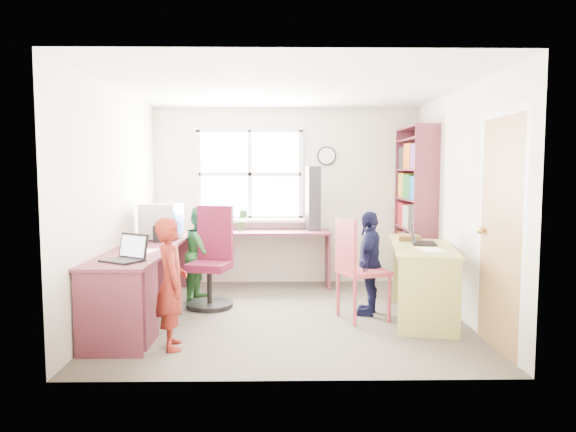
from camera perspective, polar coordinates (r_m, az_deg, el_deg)
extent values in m
cube|color=#4B443B|center=(5.58, 0.04, -11.14)|extent=(3.60, 3.40, 0.02)
cube|color=white|center=(5.43, 0.04, 14.21)|extent=(3.60, 3.40, 0.02)
cube|color=silver|center=(7.08, -0.18, 2.24)|extent=(3.60, 0.02, 2.40)
cube|color=silver|center=(3.67, 0.47, -0.33)|extent=(3.60, 0.02, 2.40)
cube|color=silver|center=(5.64, -18.68, 1.27)|extent=(0.02, 3.40, 2.40)
cube|color=silver|center=(5.69, 18.58, 1.31)|extent=(0.02, 3.40, 2.40)
cube|color=white|center=(7.06, -4.26, 4.66)|extent=(1.40, 0.01, 1.20)
cube|color=white|center=(7.05, -4.26, 4.66)|extent=(1.48, 0.04, 1.28)
cube|color=#A27846|center=(4.73, 22.46, -1.95)|extent=(0.02, 0.82, 2.00)
sphere|color=gold|center=(5.02, 20.60, -1.51)|extent=(0.07, 0.07, 0.07)
cylinder|color=black|center=(7.07, 4.31, 6.68)|extent=(0.26, 0.03, 0.26)
cylinder|color=white|center=(7.05, 4.33, 6.69)|extent=(0.22, 0.01, 0.22)
cube|color=maroon|center=(5.70, -15.27, -3.31)|extent=(0.60, 2.70, 0.03)
cube|color=maroon|center=(6.83, -2.25, -1.78)|extent=(1.65, 0.56, 0.03)
cube|color=maroon|center=(5.76, -15.18, -7.00)|extent=(0.56, 0.03, 0.72)
cube|color=maroon|center=(4.53, -19.36, -10.40)|extent=(0.56, 0.03, 0.72)
cube|color=maroon|center=(7.02, -12.52, -4.80)|extent=(0.56, 0.03, 0.72)
cube|color=maroon|center=(6.91, 4.43, -4.85)|extent=(0.03, 0.52, 0.72)
cube|color=maroon|center=(4.87, -17.97, -9.28)|extent=(0.54, 0.45, 0.72)
cube|color=tan|center=(5.51, 14.85, -3.49)|extent=(0.84, 1.40, 0.03)
cube|color=tan|center=(4.96, 15.42, -8.91)|extent=(0.56, 0.13, 0.73)
cube|color=tan|center=(6.20, 14.23, -6.10)|extent=(0.56, 0.13, 0.73)
cube|color=maroon|center=(6.30, 15.11, 0.36)|extent=(0.30, 0.02, 2.10)
cube|color=maroon|center=(7.27, 12.95, 1.00)|extent=(0.30, 0.02, 2.10)
cube|color=maroon|center=(6.79, 14.14, 9.48)|extent=(0.30, 1.00, 0.02)
cube|color=maroon|center=(6.93, 13.78, -7.49)|extent=(0.30, 1.00, 0.02)
cube|color=maroon|center=(6.86, 13.84, -4.55)|extent=(0.30, 1.00, 0.02)
cube|color=maroon|center=(6.81, 13.91, -1.40)|extent=(0.30, 1.00, 0.02)
cube|color=maroon|center=(6.77, 13.98, 1.80)|extent=(0.30, 1.00, 0.02)
cube|color=maroon|center=(6.77, 14.05, 5.01)|extent=(0.30, 1.00, 0.02)
cube|color=maroon|center=(6.78, 14.11, 8.23)|extent=(0.30, 1.00, 0.02)
cube|color=#AB181B|center=(6.61, 14.47, -6.80)|extent=(0.25, 0.28, 0.27)
cube|color=#185092|center=(6.91, 13.76, -6.21)|extent=(0.25, 0.30, 0.29)
cube|color=#1D7A2B|center=(7.20, 13.16, -5.69)|extent=(0.25, 0.26, 0.30)
cube|color=gold|center=(6.55, 14.54, -3.57)|extent=(0.25, 0.28, 0.30)
cube|color=#69307A|center=(6.85, 13.83, -3.11)|extent=(0.25, 0.30, 0.32)
cube|color=orange|center=(7.14, 13.22, -2.91)|extent=(0.25, 0.26, 0.29)
cube|color=#242424|center=(6.50, 14.61, -0.18)|extent=(0.25, 0.28, 0.32)
cube|color=beige|center=(6.81, 13.89, -0.09)|extent=(0.25, 0.30, 0.29)
cube|color=#AB181B|center=(7.10, 13.28, 0.20)|extent=(0.25, 0.26, 0.30)
cube|color=#185092|center=(6.48, 14.68, 3.01)|extent=(0.25, 0.28, 0.29)
cube|color=#1D7A2B|center=(6.79, 13.96, 3.19)|extent=(0.25, 0.30, 0.30)
cube|color=gold|center=(7.08, 13.34, 3.34)|extent=(0.25, 0.26, 0.32)
cube|color=#69307A|center=(6.48, 14.76, 6.45)|extent=(0.25, 0.28, 0.30)
cube|color=orange|center=(6.79, 14.03, 6.47)|extent=(0.25, 0.30, 0.32)
cube|color=#242424|center=(7.08, 13.40, 6.27)|extent=(0.25, 0.26, 0.29)
cylinder|color=black|center=(5.98, -8.69, -9.72)|extent=(0.63, 0.63, 0.05)
cylinder|color=black|center=(5.93, -8.71, -7.68)|extent=(0.07, 0.07, 0.40)
cube|color=maroon|center=(5.88, -8.74, -5.53)|extent=(0.52, 0.52, 0.09)
cube|color=maroon|center=(6.02, -8.08, -1.82)|extent=(0.42, 0.17, 0.62)
cylinder|color=#B43C47|center=(5.21, 7.43, -9.43)|extent=(0.05, 0.05, 0.49)
cylinder|color=#B43C47|center=(5.40, 11.19, -8.99)|extent=(0.05, 0.05, 0.49)
cylinder|color=#B43C47|center=(5.56, 5.58, -8.51)|extent=(0.05, 0.05, 0.49)
cylinder|color=#B43C47|center=(5.73, 9.17, -8.14)|extent=(0.05, 0.05, 0.49)
cube|color=#B43C47|center=(5.42, 8.38, -6.13)|extent=(0.58, 0.58, 0.04)
cube|color=#B43C47|center=(5.28, 6.43, -3.29)|extent=(0.17, 0.42, 0.54)
cube|color=#B8B8BD|center=(6.18, -13.86, -2.40)|extent=(0.33, 0.28, 0.02)
cube|color=#B8B8BD|center=(6.15, -13.90, -0.52)|extent=(0.46, 0.42, 0.40)
cube|color=#3F72F2|center=(6.09, -12.03, -0.54)|extent=(0.04, 0.33, 0.29)
cube|color=black|center=(4.74, -17.93, -4.73)|extent=(0.42, 0.39, 0.02)
cube|color=black|center=(4.81, -16.79, -3.21)|extent=(0.32, 0.23, 0.23)
cube|color=white|center=(4.80, -16.87, -3.23)|extent=(0.27, 0.20, 0.18)
cube|color=black|center=(5.71, 14.85, -2.95)|extent=(0.29, 0.37, 0.02)
cube|color=black|center=(5.68, 13.61, -1.85)|extent=(0.11, 0.34, 0.22)
cube|color=#3F72F2|center=(5.68, 13.70, -1.85)|extent=(0.09, 0.29, 0.18)
cube|color=black|center=(5.89, -14.26, -1.92)|extent=(0.10, 0.10, 0.19)
cube|color=black|center=(6.42, -13.64, -1.38)|extent=(0.10, 0.10, 0.19)
cube|color=black|center=(6.84, 2.79, 1.95)|extent=(0.21, 0.19, 0.86)
cube|color=red|center=(6.03, 12.87, -2.32)|extent=(0.33, 0.33, 0.06)
cube|color=white|center=(5.28, -15.67, -3.78)|extent=(0.25, 0.32, 0.00)
cube|color=white|center=(5.30, 15.62, -3.65)|extent=(0.25, 0.34, 0.00)
imported|color=#337D32|center=(6.87, -5.12, -0.45)|extent=(0.17, 0.15, 0.28)
imported|color=maroon|center=(4.60, -12.83, -7.30)|extent=(0.38, 0.48, 1.14)
imported|color=#2E7432|center=(6.26, -9.48, -4.06)|extent=(0.51, 0.61, 1.12)
imported|color=#111438|center=(5.61, 9.05, -5.16)|extent=(0.47, 0.71, 1.12)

